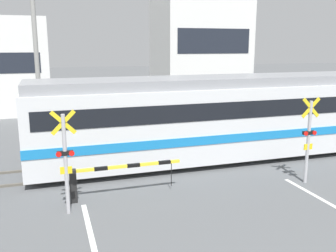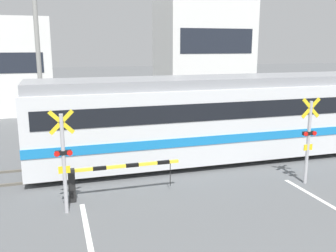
% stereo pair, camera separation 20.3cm
% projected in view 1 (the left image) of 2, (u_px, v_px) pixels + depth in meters
% --- Properties ---
extents(rail_track_near, '(50.00, 0.10, 0.08)m').
position_uv_depth(rail_track_near, '(172.00, 168.00, 14.19)').
color(rail_track_near, '#5B564C').
rests_on(rail_track_near, ground_plane).
extents(rail_track_far, '(50.00, 0.10, 0.08)m').
position_uv_depth(rail_track_far, '(161.00, 158.00, 15.52)').
color(rail_track_far, '#5B564C').
rests_on(rail_track_far, ground_plane).
extents(commuter_train, '(16.86, 2.78, 3.40)m').
position_uv_depth(commuter_train, '(239.00, 115.00, 15.43)').
color(commuter_train, silver).
rests_on(commuter_train, ground_plane).
extents(crossing_barrier_near, '(3.45, 0.20, 1.03)m').
position_uv_depth(crossing_barrier_near, '(102.00, 176.00, 11.36)').
color(crossing_barrier_near, black).
rests_on(crossing_barrier_near, ground_plane).
extents(crossing_barrier_far, '(3.45, 0.20, 1.03)m').
position_uv_depth(crossing_barrier_far, '(203.00, 126.00, 18.38)').
color(crossing_barrier_far, black).
rests_on(crossing_barrier_far, ground_plane).
extents(crossing_signal_left, '(0.68, 0.15, 2.94)m').
position_uv_depth(crossing_signal_left, '(65.00, 158.00, 10.17)').
color(crossing_signal_left, '#B2B2B7').
rests_on(crossing_signal_left, ground_plane).
extents(crossing_signal_right, '(0.68, 0.15, 2.94)m').
position_uv_depth(crossing_signal_right, '(309.00, 137.00, 12.53)').
color(crossing_signal_right, '#B2B2B7').
rests_on(crossing_signal_right, ground_plane).
extents(pedestrian, '(0.38, 0.22, 1.69)m').
position_uv_depth(pedestrian, '(106.00, 116.00, 19.77)').
color(pedestrian, '#23232D').
rests_on(pedestrian, ground_plane).
extents(building_right_of_street, '(6.75, 5.71, 8.92)m').
position_uv_depth(building_right_of_street, '(199.00, 47.00, 29.92)').
color(building_right_of_street, white).
rests_on(building_right_of_street, ground_plane).
extents(utility_pole_streetside, '(0.22, 0.22, 7.97)m').
position_uv_depth(utility_pole_streetside, '(37.00, 59.00, 17.75)').
color(utility_pole_streetside, gray).
rests_on(utility_pole_streetside, ground_plane).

